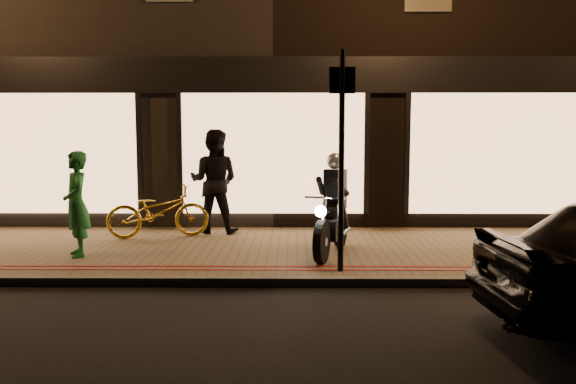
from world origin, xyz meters
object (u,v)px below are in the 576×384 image
object	(u,v)px
sign_post	(342,149)
bicycle_gold	(158,211)
motorcycle	(333,215)
person_green	(76,204)

from	to	relation	value
sign_post	bicycle_gold	world-z (taller)	sign_post
motorcycle	person_green	world-z (taller)	person_green
motorcycle	bicycle_gold	size ratio (longest dim) A/B	1.04
motorcycle	person_green	size ratio (longest dim) A/B	1.16
person_green	sign_post	bearing A→B (deg)	47.19
bicycle_gold	person_green	world-z (taller)	person_green
person_green	motorcycle	bearing A→B (deg)	63.01
sign_post	bicycle_gold	distance (m)	4.16
motorcycle	sign_post	bearing A→B (deg)	-71.40
motorcycle	bicycle_gold	xyz separation A→B (m)	(-3.08, 1.37, -0.14)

